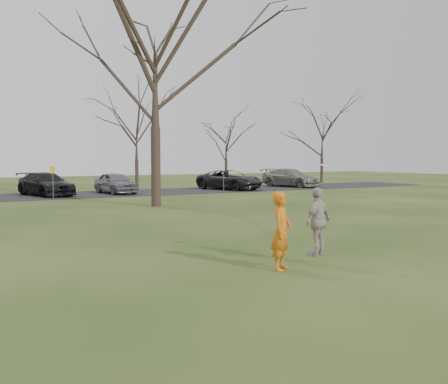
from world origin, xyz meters
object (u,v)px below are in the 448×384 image
Objects in this scene: car_6 at (230,180)px; car_7 at (291,178)px; catching_play at (318,221)px; player_defender at (281,231)px; big_tree at (155,73)px; car_3 at (46,184)px; car_4 at (115,183)px.

car_7 reaches higher than car_6.
car_7 is 31.58m from catching_play.
player_defender is 0.33× the size of car_6.
car_7 is at bearing 31.86° from big_tree.
car_7 is 0.39× the size of big_tree.
car_3 is at bearing 94.53° from catching_play.
car_3 is at bearing 158.04° from car_6.
car_7 is at bearing -5.43° from car_4.
car_4 is at bearing 45.10° from player_defender.
car_7 is at bearing -13.77° from car_6.
car_3 reaches higher than car_4.
car_3 is 20.39m from car_7.
big_tree reaches higher than car_4.
car_3 is 13.90m from car_6.
car_7 is (15.73, 0.44, 0.03)m from car_4.
car_6 is at bearing 43.82° from big_tree.
car_3 is 0.96× the size of car_6.
player_defender is 0.41× the size of car_4.
car_6 is at bearing -18.72° from car_3.
big_tree is (-0.77, -9.81, 6.20)m from car_4.
car_7 reaches higher than car_4.
catching_play is at bearing -143.20° from car_7.
catching_play reaches higher than car_3.
big_tree reaches higher than catching_play.
car_7 is 2.42× the size of catching_play.
car_6 is 2.47× the size of catching_play.
player_defender reaches higher than car_6.
car_6 is at bearing 26.17° from player_defender.
car_3 is 25.70m from catching_play.
car_6 reaches higher than car_4.
big_tree is (-16.49, -10.25, 6.17)m from car_7.
car_7 is (19.48, 25.74, -0.08)m from player_defender.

